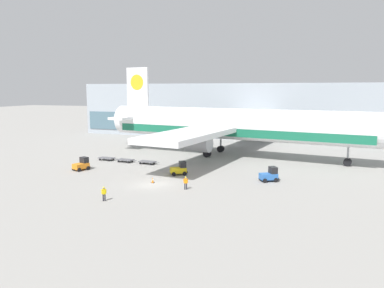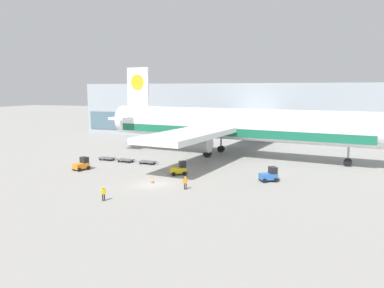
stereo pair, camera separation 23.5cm
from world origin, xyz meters
TOP-DOWN VIEW (x-y plane):
  - ground_plane at (0.00, 0.00)m, footprint 400.00×400.00m
  - terminal_building at (2.16, 56.37)m, footprint 90.00×18.20m
  - airplane_main at (4.65, 24.38)m, footprint 57.88×48.65m
  - baggage_tug_foreground at (14.31, 6.87)m, footprint 2.82×2.55m
  - baggage_tug_mid at (1.21, 6.49)m, footprint 2.82×2.57m
  - baggage_tug_far at (-14.33, 4.49)m, footprint 2.29×2.76m
  - baggage_dolly_lead at (-15.11, 12.86)m, footprint 3.75×1.72m
  - baggage_dolly_second at (-11.11, 12.44)m, footprint 3.75×1.72m
  - baggage_dolly_third at (-6.78, 12.18)m, footprint 3.75×1.72m
  - ground_crew_near at (-2.08, -8.58)m, footprint 0.40×0.46m
  - ground_crew_far at (4.91, -0.90)m, footprint 0.53×0.34m
  - traffic_cone_near at (-0.47, 0.81)m, footprint 0.40×0.40m

SIDE VIEW (x-z plane):
  - ground_plane at x=0.00m, z-range 0.00..0.00m
  - traffic_cone_near at x=-0.47m, z-range -0.01..0.72m
  - baggage_dolly_lead at x=-15.11m, z-range 0.15..0.63m
  - baggage_dolly_second at x=-11.11m, z-range 0.15..0.63m
  - baggage_dolly_third at x=-6.78m, z-range 0.15..0.63m
  - baggage_tug_foreground at x=14.31m, z-range -0.12..1.88m
  - baggage_tug_mid at x=1.21m, z-range -0.12..1.88m
  - baggage_tug_far at x=-14.33m, z-range -0.12..1.88m
  - ground_crew_far at x=4.91m, z-range 0.14..1.79m
  - ground_crew_near at x=-2.08m, z-range 0.14..1.80m
  - airplane_main at x=4.65m, z-range -2.66..14.34m
  - terminal_building at x=2.16m, z-range -0.01..13.99m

